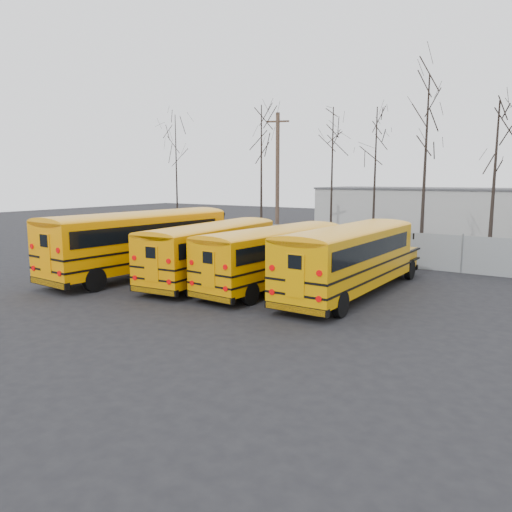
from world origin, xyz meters
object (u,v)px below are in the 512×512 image
Objects in this scene: bus_a at (143,238)px; utility_pole_left at (277,177)px; bus_d at (351,254)px; bus_c at (275,252)px; bus_b at (213,247)px.

bus_a is 1.22× the size of utility_pole_left.
bus_d is at bearing 13.26° from bus_a.
bus_a reaches higher than bus_c.
bus_d reaches higher than bus_c.
bus_d is (10.64, 1.84, -0.19)m from bus_a.
bus_d is 1.10× the size of utility_pole_left.
bus_a is at bearing -104.19° from utility_pole_left.
bus_d is 18.86m from utility_pole_left.
bus_b is 0.96× the size of bus_d.
bus_b is 1.02× the size of bus_c.
bus_d is at bearing -68.71° from utility_pole_left.
bus_b reaches higher than bus_c.
utility_pole_left is (-8.80, 14.51, 3.46)m from bus_c.
bus_c is at bearing 1.14° from bus_b.
utility_pole_left reaches higher than bus_d.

